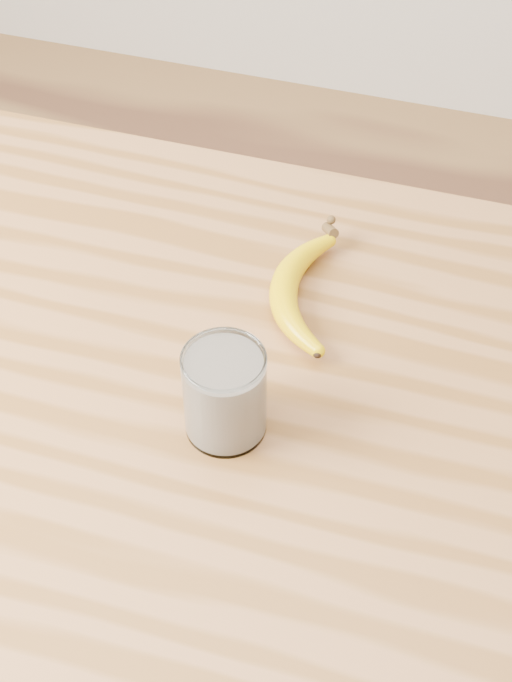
% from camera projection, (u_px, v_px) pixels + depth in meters
% --- Properties ---
extents(table, '(1.20, 0.80, 0.90)m').
position_uv_depth(table, '(163.00, 430.00, 1.17)').
color(table, '#946237').
rests_on(table, ground).
extents(smoothie_glass, '(0.09, 0.09, 0.11)m').
position_uv_depth(smoothie_glass, '(225.00, 394.00, 0.98)').
color(smoothie_glass, white).
rests_on(smoothie_glass, table).
extents(banana, '(0.15, 0.29, 0.03)m').
position_uv_depth(banana, '(283.00, 289.00, 1.13)').
color(banana, '#D3AA00').
rests_on(banana, table).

